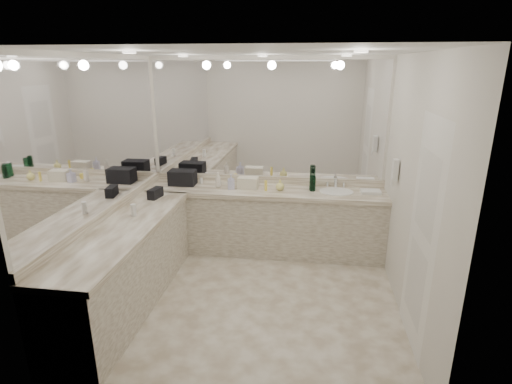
# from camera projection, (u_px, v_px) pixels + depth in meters

# --- Properties ---
(floor) EXTENTS (3.20, 3.20, 0.00)m
(floor) POSITION_uv_depth(u_px,v_px,m) (251.00, 297.00, 4.48)
(floor) COLOR beige
(floor) RESTS_ON ground
(ceiling) EXTENTS (3.20, 3.20, 0.00)m
(ceiling) POSITION_uv_depth(u_px,v_px,m) (250.00, 52.00, 3.69)
(ceiling) COLOR white
(ceiling) RESTS_ON floor
(wall_back) EXTENTS (3.20, 0.02, 2.60)m
(wall_back) POSITION_uv_depth(u_px,v_px,m) (267.00, 155.00, 5.50)
(wall_back) COLOR silver
(wall_back) RESTS_ON floor
(wall_left) EXTENTS (0.02, 3.00, 2.60)m
(wall_left) POSITION_uv_depth(u_px,v_px,m) (104.00, 180.00, 4.30)
(wall_left) COLOR silver
(wall_left) RESTS_ON floor
(wall_right) EXTENTS (0.02, 3.00, 2.60)m
(wall_right) POSITION_uv_depth(u_px,v_px,m) (413.00, 193.00, 3.87)
(wall_right) COLOR silver
(wall_right) RESTS_ON floor
(vanity_back_base) EXTENTS (3.20, 0.60, 0.84)m
(vanity_back_base) POSITION_uv_depth(u_px,v_px,m) (264.00, 222.00, 5.49)
(vanity_back_base) COLOR beige
(vanity_back_base) RESTS_ON floor
(vanity_back_top) EXTENTS (3.20, 0.64, 0.06)m
(vanity_back_top) POSITION_uv_depth(u_px,v_px,m) (264.00, 191.00, 5.34)
(vanity_back_top) COLOR silver
(vanity_back_top) RESTS_ON vanity_back_base
(vanity_left_base) EXTENTS (0.60, 2.40, 0.84)m
(vanity_left_base) POSITION_uv_depth(u_px,v_px,m) (126.00, 268.00, 4.24)
(vanity_left_base) COLOR beige
(vanity_left_base) RESTS_ON floor
(vanity_left_top) EXTENTS (0.64, 2.42, 0.06)m
(vanity_left_top) POSITION_uv_depth(u_px,v_px,m) (123.00, 229.00, 4.10)
(vanity_left_top) COLOR silver
(vanity_left_top) RESTS_ON vanity_left_base
(backsplash_back) EXTENTS (3.20, 0.04, 0.10)m
(backsplash_back) POSITION_uv_depth(u_px,v_px,m) (267.00, 180.00, 5.59)
(backsplash_back) COLOR silver
(backsplash_back) RESTS_ON vanity_back_top
(backsplash_left) EXTENTS (0.04, 3.00, 0.10)m
(backsplash_left) POSITION_uv_depth(u_px,v_px,m) (109.00, 211.00, 4.40)
(backsplash_left) COLOR silver
(backsplash_left) RESTS_ON vanity_left_top
(mirror_back) EXTENTS (3.12, 0.01, 1.55)m
(mirror_back) POSITION_uv_depth(u_px,v_px,m) (267.00, 120.00, 5.34)
(mirror_back) COLOR white
(mirror_back) RESTS_ON wall_back
(mirror_left) EXTENTS (0.01, 2.92, 1.55)m
(mirror_left) POSITION_uv_depth(u_px,v_px,m) (100.00, 136.00, 4.15)
(mirror_left) COLOR white
(mirror_left) RESTS_ON wall_left
(sink) EXTENTS (0.44, 0.44, 0.03)m
(sink) POSITION_uv_depth(u_px,v_px,m) (336.00, 192.00, 5.22)
(sink) COLOR white
(sink) RESTS_ON vanity_back_top
(faucet) EXTENTS (0.24, 0.16, 0.14)m
(faucet) POSITION_uv_depth(u_px,v_px,m) (336.00, 182.00, 5.39)
(faucet) COLOR silver
(faucet) RESTS_ON vanity_back_top
(wall_phone) EXTENTS (0.06, 0.10, 0.24)m
(wall_phone) POSITION_uv_depth(u_px,v_px,m) (395.00, 170.00, 4.53)
(wall_phone) COLOR white
(wall_phone) RESTS_ON wall_right
(door) EXTENTS (0.02, 0.82, 2.10)m
(door) POSITION_uv_depth(u_px,v_px,m) (422.00, 237.00, 3.48)
(door) COLOR white
(door) RESTS_ON wall_right
(black_toiletry_bag) EXTENTS (0.36, 0.23, 0.21)m
(black_toiletry_bag) POSITION_uv_depth(u_px,v_px,m) (183.00, 177.00, 5.50)
(black_toiletry_bag) COLOR black
(black_toiletry_bag) RESTS_ON vanity_back_top
(black_bag_spill) EXTENTS (0.14, 0.24, 0.12)m
(black_bag_spill) POSITION_uv_depth(u_px,v_px,m) (155.00, 193.00, 4.96)
(black_bag_spill) COLOR black
(black_bag_spill) RESTS_ON vanity_left_top
(cream_cosmetic_case) EXTENTS (0.27, 0.18, 0.15)m
(cream_cosmetic_case) POSITION_uv_depth(u_px,v_px,m) (248.00, 183.00, 5.35)
(cream_cosmetic_case) COLOR beige
(cream_cosmetic_case) RESTS_ON vanity_back_top
(hand_towel) EXTENTS (0.25, 0.17, 0.04)m
(hand_towel) POSITION_uv_depth(u_px,v_px,m) (371.00, 192.00, 5.15)
(hand_towel) COLOR white
(hand_towel) RESTS_ON vanity_back_top
(lotion_left) EXTENTS (0.06, 0.06, 0.13)m
(lotion_left) POSITION_uv_depth(u_px,v_px,m) (133.00, 210.00, 4.36)
(lotion_left) COLOR white
(lotion_left) RESTS_ON vanity_left_top
(soap_bottle_a) EXTENTS (0.09, 0.09, 0.21)m
(soap_bottle_a) POSITION_uv_depth(u_px,v_px,m) (218.00, 180.00, 5.39)
(soap_bottle_a) COLOR silver
(soap_bottle_a) RESTS_ON vanity_back_top
(soap_bottle_b) EXTENTS (0.11, 0.11, 0.20)m
(soap_bottle_b) POSITION_uv_depth(u_px,v_px,m) (231.00, 182.00, 5.31)
(soap_bottle_b) COLOR silver
(soap_bottle_b) RESTS_ON vanity_back_top
(soap_bottle_c) EXTENTS (0.14, 0.14, 0.15)m
(soap_bottle_c) POSITION_uv_depth(u_px,v_px,m) (280.00, 185.00, 5.26)
(soap_bottle_c) COLOR #E2DA76
(soap_bottle_c) RESTS_ON vanity_back_top
(green_bottle_0) EXTENTS (0.07, 0.07, 0.20)m
(green_bottle_0) POSITION_uv_depth(u_px,v_px,m) (313.00, 181.00, 5.34)
(green_bottle_0) COLOR #144D2B
(green_bottle_0) RESTS_ON vanity_back_top
(green_bottle_1) EXTENTS (0.07, 0.07, 0.20)m
(green_bottle_1) POSITION_uv_depth(u_px,v_px,m) (313.00, 184.00, 5.23)
(green_bottle_1) COLOR #144D2B
(green_bottle_1) RESTS_ON vanity_back_top
(green_bottle_2) EXTENTS (0.07, 0.07, 0.21)m
(green_bottle_2) POSITION_uv_depth(u_px,v_px,m) (312.00, 182.00, 5.25)
(green_bottle_2) COLOR #144D2B
(green_bottle_2) RESTS_ON vanity_back_top
(amenity_bottle_0) EXTENTS (0.04, 0.04, 0.14)m
(amenity_bottle_0) POSITION_uv_depth(u_px,v_px,m) (266.00, 186.00, 5.24)
(amenity_bottle_0) COLOR #F2D84C
(amenity_bottle_0) RESTS_ON vanity_back_top
(amenity_bottle_1) EXTENTS (0.06, 0.06, 0.08)m
(amenity_bottle_1) POSITION_uv_depth(u_px,v_px,m) (232.00, 182.00, 5.53)
(amenity_bottle_1) COLOR #F2D84C
(amenity_bottle_1) RESTS_ON vanity_back_top
(amenity_bottle_2) EXTENTS (0.05, 0.05, 0.10)m
(amenity_bottle_2) POSITION_uv_depth(u_px,v_px,m) (184.00, 182.00, 5.48)
(amenity_bottle_2) COLOR white
(amenity_bottle_2) RESTS_ON vanity_back_top
(amenity_bottle_3) EXTENTS (0.04, 0.04, 0.08)m
(amenity_bottle_3) POSITION_uv_depth(u_px,v_px,m) (201.00, 181.00, 5.58)
(amenity_bottle_3) COLOR white
(amenity_bottle_3) RESTS_ON vanity_back_top
(amenity_bottle_4) EXTENTS (0.04, 0.04, 0.11)m
(amenity_bottle_4) POSITION_uv_depth(u_px,v_px,m) (186.00, 180.00, 5.55)
(amenity_bottle_4) COLOR #3F3F4C
(amenity_bottle_4) RESTS_ON vanity_back_top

